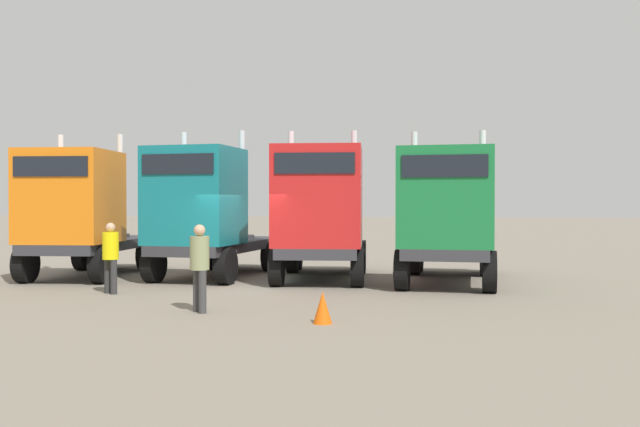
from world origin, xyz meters
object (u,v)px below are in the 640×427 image
semi_truck_green (447,215)px  semi_truck_red (320,212)px  visitor_in_hivis (111,253)px  semi_truck_orange (80,213)px  visitor_with_camera (200,261)px  traffic_cone_near (323,308)px  semi_truck_teal (205,213)px

semi_truck_green → semi_truck_red: bearing=-93.0°
semi_truck_red → visitor_in_hivis: (-4.53, -3.65, -0.98)m
semi_truck_orange → visitor_in_hivis: size_ratio=3.62×
visitor_in_hivis → visitor_with_camera: visitor_with_camera is taller
semi_truck_red → visitor_in_hivis: bearing=-59.6°
semi_truck_orange → traffic_cone_near: (8.75, -5.82, -1.68)m
semi_truck_red → traffic_cone_near: semi_truck_red is taller
semi_truck_orange → semi_truck_teal: size_ratio=1.02×
visitor_with_camera → traffic_cone_near: visitor_with_camera is taller
visitor_with_camera → semi_truck_green: bearing=3.4°
visitor_in_hivis → visitor_with_camera: bearing=84.0°
visitor_with_camera → visitor_in_hivis: bearing=99.0°
semi_truck_green → visitor_in_hivis: (-8.13, -3.50, -0.90)m
semi_truck_orange → semi_truck_red: 7.22m
semi_truck_green → visitor_in_hivis: semi_truck_green is taller
semi_truck_teal → traffic_cone_near: 8.43m
semi_truck_orange → visitor_with_camera: (5.98, -5.10, -0.92)m
semi_truck_green → traffic_cone_near: semi_truck_green is taller
semi_truck_red → semi_truck_green: bearing=79.0°
semi_truck_teal → visitor_with_camera: semi_truck_teal is taller
semi_truck_orange → semi_truck_red: bearing=88.3°
semi_truck_red → visitor_with_camera: (-1.20, -5.91, -0.95)m
semi_truck_orange → visitor_in_hivis: bearing=34.7°
semi_truck_teal → semi_truck_green: bearing=90.8°
semi_truck_green → visitor_with_camera: (-4.79, -5.76, -0.88)m
semi_truck_green → semi_truck_orange: bearing=-87.0°
semi_truck_orange → visitor_with_camera: bearing=41.3°
semi_truck_green → visitor_with_camera: bearing=-40.2°
visitor_with_camera → traffic_cone_near: 2.96m
semi_truck_teal → semi_truck_green: size_ratio=0.98×
semi_truck_teal → visitor_in_hivis: 3.82m
semi_truck_red → visitor_in_hivis: size_ratio=3.55×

